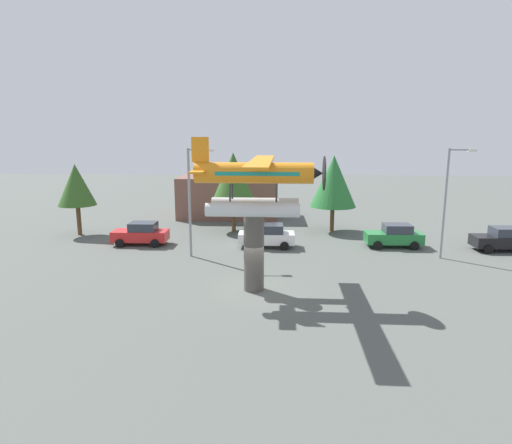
# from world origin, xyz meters

# --- Properties ---
(ground_plane) EXTENTS (140.00, 140.00, 0.00)m
(ground_plane) POSITION_xyz_m (0.00, 0.00, 0.00)
(ground_plane) COLOR #515651
(display_pedestal) EXTENTS (1.10, 1.10, 4.28)m
(display_pedestal) POSITION_xyz_m (0.00, 0.00, 2.14)
(display_pedestal) COLOR #4C4742
(display_pedestal) RESTS_ON ground
(floatplane_monument) EXTENTS (6.94, 10.42, 4.00)m
(floatplane_monument) POSITION_xyz_m (0.13, -0.00, 5.95)
(floatplane_monument) COLOR silver
(floatplane_monument) RESTS_ON display_pedestal
(car_near_red) EXTENTS (4.20, 2.02, 1.76)m
(car_near_red) POSITION_xyz_m (-9.18, 9.71, 0.88)
(car_near_red) COLOR red
(car_near_red) RESTS_ON ground
(car_mid_white) EXTENTS (4.20, 2.02, 1.76)m
(car_mid_white) POSITION_xyz_m (0.61, 9.31, 0.88)
(car_mid_white) COLOR white
(car_mid_white) RESTS_ON ground
(car_far_green) EXTENTS (4.20, 2.02, 1.76)m
(car_far_green) POSITION_xyz_m (10.25, 9.75, 0.88)
(car_far_green) COLOR #237A38
(car_far_green) RESTS_ON ground
(car_distant_black) EXTENTS (4.20, 2.02, 1.76)m
(car_distant_black) POSITION_xyz_m (17.92, 8.90, 0.88)
(car_distant_black) COLOR black
(car_distant_black) RESTS_ON ground
(streetlight_primary) EXTENTS (1.84, 0.28, 7.52)m
(streetlight_primary) POSITION_xyz_m (-4.50, 6.57, 4.39)
(streetlight_primary) COLOR gray
(streetlight_primary) RESTS_ON ground
(streetlight_secondary) EXTENTS (1.84, 0.28, 7.52)m
(streetlight_secondary) POSITION_xyz_m (12.83, 6.76, 4.39)
(streetlight_secondary) COLOR gray
(streetlight_secondary) RESTS_ON ground
(storefront_building) EXTENTS (10.02, 5.79, 4.18)m
(storefront_building) POSITION_xyz_m (-3.60, 22.00, 2.09)
(storefront_building) COLOR brown
(storefront_building) RESTS_ON ground
(tree_west) EXTENTS (3.12, 3.12, 6.02)m
(tree_west) POSITION_xyz_m (-15.46, 12.88, 4.25)
(tree_west) COLOR brown
(tree_west) RESTS_ON ground
(tree_east) EXTENTS (4.17, 4.17, 6.91)m
(tree_east) POSITION_xyz_m (-2.43, 14.84, 4.57)
(tree_east) COLOR brown
(tree_east) RESTS_ON ground
(tree_center_back) EXTENTS (3.99, 3.99, 6.67)m
(tree_center_back) POSITION_xyz_m (6.24, 15.03, 4.44)
(tree_center_back) COLOR brown
(tree_center_back) RESTS_ON ground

